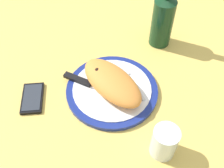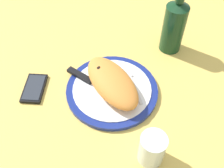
% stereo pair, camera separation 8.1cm
% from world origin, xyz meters
% --- Properties ---
extents(ground_plane, '(1.50, 1.50, 0.03)m').
position_xyz_m(ground_plane, '(0.00, 0.00, -0.01)').
color(ground_plane, '#DBB756').
extents(plate, '(0.29, 0.29, 0.02)m').
position_xyz_m(plate, '(0.00, 0.00, 0.01)').
color(plate, navy).
rests_on(plate, ground_plane).
extents(calzone, '(0.24, 0.12, 0.06)m').
position_xyz_m(calzone, '(-0.00, 0.00, 0.05)').
color(calzone, orange).
rests_on(calzone, plate).
extents(fork, '(0.15, 0.05, 0.00)m').
position_xyz_m(fork, '(-0.01, -0.07, 0.02)').
color(fork, silver).
rests_on(fork, plate).
extents(knife, '(0.21, 0.11, 0.01)m').
position_xyz_m(knife, '(0.07, 0.06, 0.02)').
color(knife, silver).
rests_on(knife, plate).
extents(smartphone, '(0.13, 0.12, 0.01)m').
position_xyz_m(smartphone, '(0.13, 0.21, 0.01)').
color(smartphone, black).
rests_on(smartphone, ground_plane).
extents(water_glass, '(0.07, 0.07, 0.10)m').
position_xyz_m(water_glass, '(-0.24, 0.02, 0.04)').
color(water_glass, silver).
rests_on(water_glass, ground_plane).
extents(wine_bottle, '(0.08, 0.08, 0.25)m').
position_xyz_m(wine_bottle, '(0.08, -0.28, 0.10)').
color(wine_bottle, '#14381E').
rests_on(wine_bottle, ground_plane).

